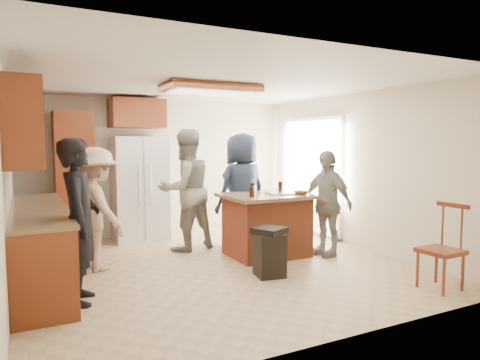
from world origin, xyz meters
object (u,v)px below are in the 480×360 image
person_behind_right (242,190)px  person_side_right (326,203)px  person_front_left (80,221)px  person_counter (96,209)px  spindle_chair (442,250)px  refrigerator (139,188)px  trash_bin (269,251)px  person_behind_left (186,190)px  kitchen_island (267,224)px

person_behind_right → person_side_right: 1.37m
person_front_left → person_side_right: bearing=-73.4°
person_counter → spindle_chair: size_ratio=1.65×
refrigerator → person_side_right: bearing=-45.6°
person_behind_right → trash_bin: size_ratio=2.94×
person_front_left → person_side_right: 3.56m
person_front_left → person_side_right: size_ratio=1.10×
person_behind_right → person_behind_left: bearing=-27.2°
refrigerator → person_behind_right: bearing=-43.5°
person_front_left → person_counter: 1.20m
person_front_left → person_behind_left: bearing=-36.5°
person_behind_right → refrigerator: bearing=-55.4°
person_side_right → spindle_chair: 1.87m
person_front_left → person_counter: bearing=-5.6°
kitchen_island → trash_bin: kitchen_island is taller
person_behind_left → trash_bin: 1.95m
person_side_right → person_front_left: bearing=-92.6°
person_front_left → trash_bin: (2.24, -0.14, -0.56)m
person_behind_right → person_front_left: bearing=16.1°
trash_bin → spindle_chair: spindle_chair is taller
person_side_right → kitchen_island: person_side_right is taller
person_behind_right → kitchen_island: size_ratio=1.45×
kitchen_island → person_front_left: bearing=-164.4°
kitchen_island → trash_bin: 1.03m
person_behind_left → person_counter: (-1.43, -0.49, -0.14)m
person_front_left → spindle_chair: bearing=-100.4°
person_counter → refrigerator: refrigerator is taller
person_counter → person_behind_left: bearing=-93.7°
person_behind_right → kitchen_island: (0.09, -0.64, -0.45)m
person_behind_left → kitchen_island: bearing=125.7°
person_front_left → person_behind_right: person_behind_right is taller
person_front_left → person_counter: size_ratio=1.07×
person_side_right → trash_bin: (-1.30, -0.52, -0.47)m
person_behind_right → kitchen_island: 0.79m
person_front_left → person_side_right: (3.54, 0.38, -0.08)m
person_behind_left → trash_bin: size_ratio=3.03×
spindle_chair → refrigerator: bearing=121.2°
person_side_right → kitchen_island: size_ratio=1.24×
person_counter → kitchen_island: 2.45m
person_behind_left → kitchen_island: 1.39m
person_side_right → spindle_chair: (0.24, -1.82, -0.34)m
person_counter → kitchen_island: bearing=-121.9°
person_front_left → refrigerator: size_ratio=0.97×
person_behind_right → kitchen_island: bearing=86.3°
person_behind_right → refrigerator: person_behind_right is taller
person_behind_right → trash_bin: bearing=63.8°
person_behind_left → refrigerator: 1.15m
person_front_left → refrigerator: refrigerator is taller
person_front_left → spindle_chair: (3.78, -1.45, -0.42)m
person_behind_left → spindle_chair: bearing=111.1°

